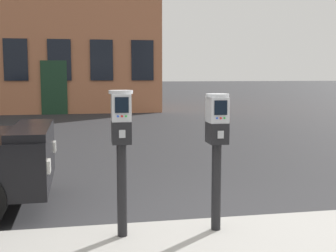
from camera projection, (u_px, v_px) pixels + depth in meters
The scene contains 3 objects.
ground_plane at pixel (198, 239), 4.49m from camera, with size 160.00×160.00×0.00m, color #28282B.
parking_meter_near_kerb at pixel (121, 137), 4.08m from camera, with size 0.22×0.26×1.34m.
parking_meter_twin_adjacent at pixel (217, 137), 4.25m from camera, with size 0.22×0.26×1.30m.
Camera 1 is at (-1.12, -4.19, 1.63)m, focal length 48.72 mm.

